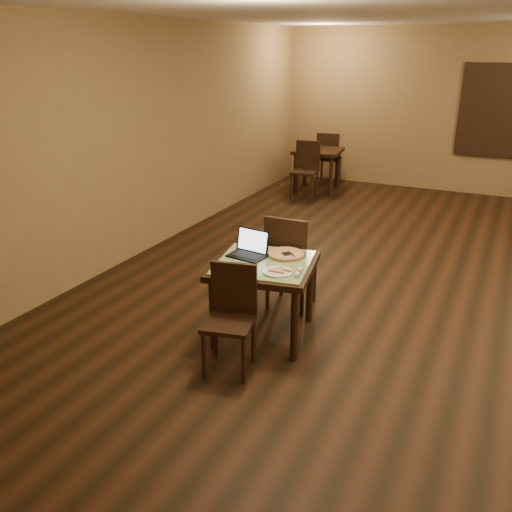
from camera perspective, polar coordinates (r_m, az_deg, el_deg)
The scene contains 17 objects.
ground at distance 6.49m, azimuth 19.66°, elevation -4.12°, with size 10.00×10.00×0.00m, color black.
wall_back at distance 10.98m, azimuth 24.12°, elevation 13.51°, with size 8.00×0.02×3.00m, color olive.
wall_left at distance 7.48m, azimuth -11.20°, elevation 12.08°, with size 0.02×10.00×3.00m, color olive.
ceiling at distance 5.93m, azimuth 23.52°, elevation 23.11°, with size 8.00×10.00×0.02m, color silver.
tiled_table at distance 5.09m, azimuth 0.84°, elevation -1.69°, with size 1.07×1.07×0.76m.
chair_main_near at distance 4.65m, azimuth -2.63°, elevation -5.84°, with size 0.48×0.48×0.94m.
chair_main_far at distance 5.63m, azimuth 3.48°, elevation -0.18°, with size 0.46×0.46×1.05m.
laptop at distance 5.20m, azimuth -0.65°, elevation 0.77°, with size 0.38×0.31×0.24m.
plate at distance 4.81m, azimuth 2.31°, elevation -1.67°, with size 0.27×0.27×0.01m, color white.
pizza_slice at distance 4.81m, azimuth 2.31°, elevation -1.52°, with size 0.18×0.18×0.02m, color beige, non-canonical shape.
pizza_pan at distance 5.21m, azimuth 3.16°, elevation 0.10°, with size 0.39×0.39×0.01m, color silver.
pizza_whole at distance 5.20m, azimuth 3.16°, elevation 0.24°, with size 0.35×0.35×0.02m.
spatula at distance 5.18m, azimuth 3.28°, elevation 0.23°, with size 0.10×0.23×0.01m, color silver.
napkin_roll at distance 4.78m, azimuth 4.48°, elevation -1.73°, with size 0.07×0.19×0.04m.
other_table_b at distance 10.59m, azimuth 6.54°, elevation 10.37°, with size 0.94×0.94×0.80m.
other_table_b_chair_near at distance 10.05m, azimuth 5.29°, elevation 9.36°, with size 0.49×0.49×1.04m.
other_table_b_chair_far at distance 11.16m, azimuth 7.63°, elevation 10.46°, with size 0.49×0.49×1.04m.
Camera 1 is at (0.45, -5.91, 2.65)m, focal length 38.00 mm.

